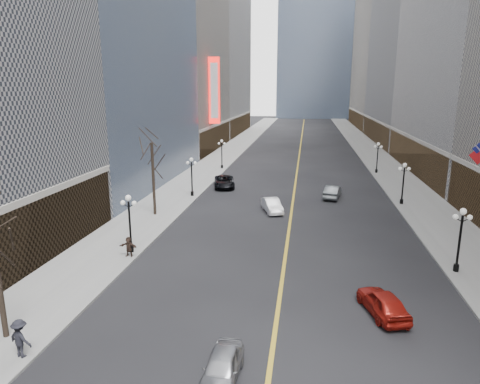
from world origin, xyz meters
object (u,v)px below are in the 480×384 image
(car_nb_mid, at_px, (272,205))
(car_nb_far, at_px, (224,182))
(streetlamp_west_1, at_px, (129,218))
(streetlamp_west_3, at_px, (222,151))
(car_nb_near, at_px, (222,368))
(streetlamp_east_1, at_px, (461,233))
(car_sb_mid, at_px, (383,303))
(streetlamp_west_2, at_px, (192,173))
(streetlamp_east_2, at_px, (404,179))
(car_sb_far, at_px, (333,192))
(streetlamp_east_3, at_px, (378,154))

(car_nb_mid, bearing_deg, car_nb_far, 105.66)
(streetlamp_west_1, xyz_separation_m, streetlamp_west_3, (0.00, 36.00, 0.00))
(car_nb_near, height_order, car_nb_mid, car_nb_mid)
(streetlamp_east_1, distance_m, car_sb_mid, 9.09)
(streetlamp_east_1, distance_m, streetlamp_west_2, 29.68)
(streetlamp_east_2, xyz_separation_m, streetlamp_west_2, (-23.60, 0.00, 0.00))
(car_sb_far, bearing_deg, streetlamp_east_3, -103.53)
(car_nb_mid, xyz_separation_m, car_sb_far, (6.50, 6.88, 0.06))
(car_nb_near, bearing_deg, car_sb_mid, 42.80)
(car_sb_mid, relative_size, car_sb_far, 0.93)
(streetlamp_east_1, bearing_deg, car_sb_mid, -132.36)
(car_sb_mid, height_order, car_sb_far, car_sb_far)
(car_sb_mid, bearing_deg, car_nb_mid, -84.66)
(car_nb_mid, bearing_deg, streetlamp_east_3, 40.40)
(streetlamp_west_3, height_order, car_nb_far, streetlamp_west_3)
(streetlamp_east_2, bearing_deg, streetlamp_east_3, 90.00)
(car_nb_near, relative_size, car_sb_far, 0.84)
(car_sb_mid, bearing_deg, car_sb_far, -103.51)
(streetlamp_west_2, relative_size, car_nb_mid, 1.07)
(streetlamp_east_1, xyz_separation_m, streetlamp_west_3, (-23.60, 36.00, 0.00))
(streetlamp_east_1, relative_size, car_nb_near, 1.18)
(streetlamp_west_1, distance_m, car_sb_mid, 18.95)
(streetlamp_east_1, xyz_separation_m, streetlamp_east_2, (0.00, 18.00, 0.00))
(streetlamp_east_1, bearing_deg, car_nb_mid, 136.41)
(streetlamp_west_1, bearing_deg, streetlamp_west_2, 90.00)
(streetlamp_west_2, xyz_separation_m, streetlamp_west_3, (0.00, 18.00, 0.00))
(streetlamp_east_2, relative_size, car_nb_far, 0.84)
(streetlamp_west_2, bearing_deg, car_nb_far, 62.84)
(streetlamp_west_3, relative_size, car_sb_far, 0.99)
(streetlamp_west_3, relative_size, car_sb_mid, 1.07)
(streetlamp_east_1, bearing_deg, streetlamp_west_3, 123.25)
(streetlamp_east_2, xyz_separation_m, car_nb_far, (-20.80, 5.46, -2.15))
(streetlamp_west_1, bearing_deg, streetlamp_east_2, 37.33)
(streetlamp_west_3, bearing_deg, car_nb_far, -77.41)
(streetlamp_east_3, bearing_deg, car_sb_mid, -97.96)
(streetlamp_west_2, height_order, car_nb_mid, streetlamp_west_2)
(car_sb_far, bearing_deg, streetlamp_west_1, 61.89)
(car_nb_near, distance_m, car_nb_far, 37.59)
(streetlamp_east_3, bearing_deg, streetlamp_west_2, -142.67)
(streetlamp_east_2, distance_m, streetlamp_east_3, 18.00)
(car_nb_near, bearing_deg, car_nb_far, 102.00)
(streetlamp_east_3, distance_m, car_nb_near, 51.41)
(streetlamp_west_1, xyz_separation_m, car_nb_near, (9.80, -13.48, -2.25))
(car_nb_near, relative_size, car_nb_mid, 0.91)
(streetlamp_west_1, distance_m, streetlamp_west_3, 36.00)
(streetlamp_west_3, relative_size, car_nb_far, 0.84)
(streetlamp_west_2, relative_size, car_nb_far, 0.84)
(streetlamp_east_1, bearing_deg, car_nb_far, 131.56)
(car_nb_far, bearing_deg, streetlamp_west_2, -129.69)
(streetlamp_west_2, distance_m, car_nb_far, 6.50)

